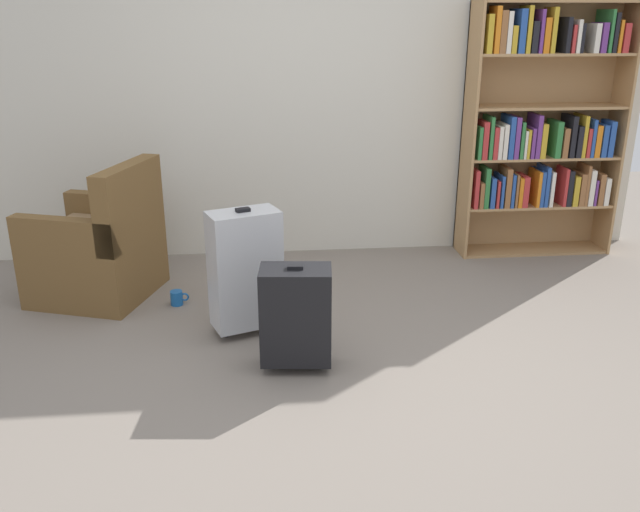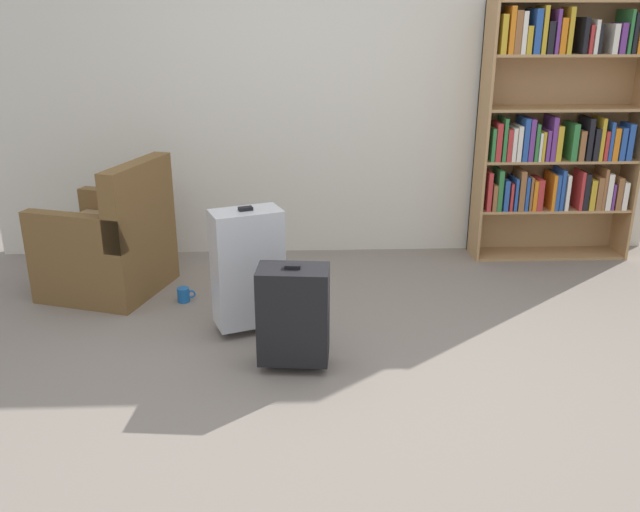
% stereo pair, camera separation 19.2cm
% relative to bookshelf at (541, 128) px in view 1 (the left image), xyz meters
% --- Properties ---
extents(ground_plane, '(8.90, 8.90, 0.00)m').
position_rel_bookshelf_xyz_m(ground_plane, '(-1.68, -1.87, -0.97)').
color(ground_plane, slate).
extents(back_wall, '(5.09, 0.10, 2.60)m').
position_rel_bookshelf_xyz_m(back_wall, '(-1.68, 0.21, 0.33)').
color(back_wall, beige).
rests_on(back_wall, ground).
extents(bookshelf, '(1.17, 0.30, 1.87)m').
position_rel_bookshelf_xyz_m(bookshelf, '(0.00, 0.00, 0.00)').
color(bookshelf, '#A87F51').
rests_on(bookshelf, ground).
extents(armchair, '(0.89, 0.89, 0.90)m').
position_rel_bookshelf_xyz_m(armchair, '(-3.18, -0.59, -0.66)').
color(armchair, brown).
rests_on(armchair, ground).
extents(mug, '(0.12, 0.08, 0.10)m').
position_rel_bookshelf_xyz_m(mug, '(-2.68, -0.81, -0.93)').
color(mug, '#1959A5').
rests_on(mug, ground).
extents(suitcase_black, '(0.39, 0.26, 0.59)m').
position_rel_bookshelf_xyz_m(suitcase_black, '(-1.96, -1.69, -0.67)').
color(suitcase_black, black).
rests_on(suitcase_black, ground).
extents(suitcase_silver, '(0.45, 0.34, 0.76)m').
position_rel_bookshelf_xyz_m(suitcase_silver, '(-2.22, -1.24, -0.58)').
color(suitcase_silver, '#B7BABF').
rests_on(suitcase_silver, ground).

